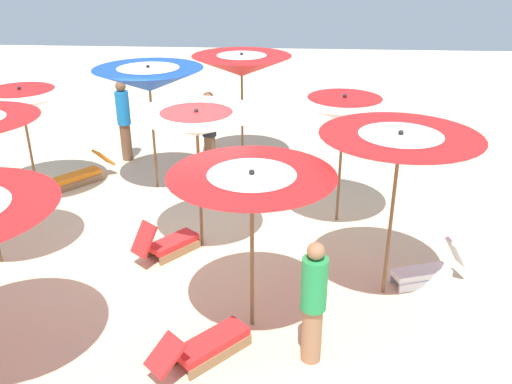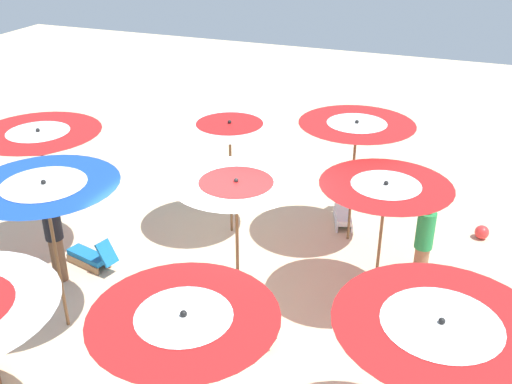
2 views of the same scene
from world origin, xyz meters
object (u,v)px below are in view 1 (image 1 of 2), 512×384
object	(u,v)px
beach_umbrella_5	(344,109)
lounger_0	(234,168)
lounger_1	(168,243)
beachgoer_1	(124,119)
beach_umbrella_2	(399,147)
lounger_5	(205,345)
beach_umbrella_7	(149,79)
beach_umbrella_4	(197,123)
beach_umbrella_8	(242,65)
beachgoer_0	(313,302)
lounger_4	(81,174)
lounger_3	(427,271)
beach_umbrella_6	(21,99)
beachgoer_2	(209,131)
beach_umbrella_1	(252,190)

from	to	relation	value
beach_umbrella_5	lounger_0	bearing A→B (deg)	-131.69
lounger_1	beachgoer_1	size ratio (longest dim) A/B	0.59
beach_umbrella_2	lounger_5	distance (m)	3.43
beach_umbrella_7	lounger_0	world-z (taller)	beach_umbrella_7
beach_umbrella_4	lounger_0	distance (m)	3.48
beach_umbrella_8	beachgoer_0	bearing A→B (deg)	12.56
beach_umbrella_4	beach_umbrella_2	bearing A→B (deg)	67.89
lounger_4	lounger_5	world-z (taller)	lounger_4
beachgoer_0	beach_umbrella_7	bearing A→B (deg)	111.44
lounger_3	lounger_5	distance (m)	3.50
beach_umbrella_6	lounger_0	size ratio (longest dim) A/B	1.97
beach_umbrella_4	beach_umbrella_5	bearing A→B (deg)	115.51
beach_umbrella_2	beach_umbrella_6	world-z (taller)	beach_umbrella_2
lounger_1	beach_umbrella_4	bearing A→B (deg)	-14.57
lounger_3	beachgoer_2	distance (m)	5.58
beach_umbrella_4	lounger_5	distance (m)	3.33
lounger_0	beachgoer_0	bearing A→B (deg)	-150.90
lounger_1	lounger_3	world-z (taller)	lounger_1
beach_umbrella_5	lounger_3	size ratio (longest dim) A/B	2.02
beach_umbrella_2	lounger_0	size ratio (longest dim) A/B	2.18
lounger_0	lounger_1	size ratio (longest dim) A/B	1.03
lounger_3	lounger_4	world-z (taller)	lounger_3
beach_umbrella_2	beach_umbrella_7	xyz separation A→B (m)	(-3.45, -4.10, 0.02)
lounger_0	beach_umbrella_5	bearing A→B (deg)	-118.00
lounger_0	beachgoer_2	world-z (taller)	beachgoer_2
beach_umbrella_1	beachgoer_0	size ratio (longest dim) A/B	1.37
beachgoer_2	beach_umbrella_1	bearing A→B (deg)	42.15
beach_umbrella_8	beachgoer_0	size ratio (longest dim) A/B	1.55
lounger_0	beachgoer_2	xyz separation A→B (m)	(-0.26, -0.54, 0.73)
lounger_5	lounger_0	bearing A→B (deg)	45.78
beach_umbrella_6	beachgoer_2	size ratio (longest dim) A/B	1.24
lounger_3	beachgoer_2	bearing A→B (deg)	-65.23
lounger_3	lounger_5	size ratio (longest dim) A/B	0.94
beach_umbrella_4	beachgoer_0	world-z (taller)	beach_umbrella_4
lounger_0	beach_umbrella_6	bearing A→B (deg)	121.29
beach_umbrella_2	beachgoer_0	bearing A→B (deg)	-35.91
lounger_3	beachgoer_2	size ratio (longest dim) A/B	0.65
beach_umbrella_7	beach_umbrella_5	bearing A→B (deg)	70.99
beach_umbrella_1	beach_umbrella_4	bearing A→B (deg)	-153.77
beach_umbrella_6	lounger_5	size ratio (longest dim) A/B	1.81
beach_umbrella_2	lounger_3	world-z (taller)	beach_umbrella_2
lounger_0	beachgoer_2	distance (m)	0.94
beach_umbrella_2	lounger_1	bearing A→B (deg)	-103.41
beachgoer_0	beach_umbrella_6	bearing A→B (deg)	130.51
beach_umbrella_6	beachgoer_0	bearing A→B (deg)	50.75
beach_umbrella_1	beach_umbrella_5	bearing A→B (deg)	157.27
lounger_5	beach_umbrella_5	bearing A→B (deg)	17.61
beach_umbrella_6	beach_umbrella_7	size ratio (longest dim) A/B	0.88
lounger_3	beachgoer_0	xyz separation A→B (m)	(1.74, -1.72, 0.62)
lounger_5	beachgoer_2	bearing A→B (deg)	50.87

